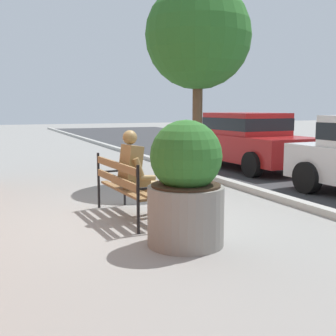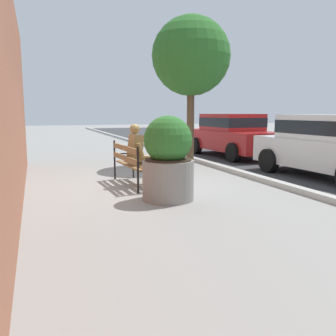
{
  "view_description": "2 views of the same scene",
  "coord_description": "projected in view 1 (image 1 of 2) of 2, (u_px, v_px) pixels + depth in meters",
  "views": [
    {
      "loc": [
        6.34,
        -2.1,
        1.71
      ],
      "look_at": [
        -0.07,
        0.62,
        0.75
      ],
      "focal_mm": 47.06,
      "sensor_mm": 36.0,
      "label": 1
    },
    {
      "loc": [
        7.82,
        -2.1,
        1.62
      ],
      "look_at": [
        1.5,
        0.19,
        0.6
      ],
      "focal_mm": 39.4,
      "sensor_mm": 36.0,
      "label": 2
    }
  ],
  "objects": [
    {
      "name": "concrete_planter",
      "position": [
        186.0,
        186.0,
        5.43
      ],
      "size": [
        0.96,
        0.96,
        1.57
      ],
      "color": "gray",
      "rests_on": "ground"
    },
    {
      "name": "bronze_statue_seated",
      "position": [
        140.0,
        175.0,
        6.81
      ],
      "size": [
        0.61,
        0.82,
        1.37
      ],
      "color": "olive",
      "rests_on": "ground"
    },
    {
      "name": "street_tree_near_bench",
      "position": [
        198.0,
        37.0,
        9.63
      ],
      "size": [
        2.33,
        2.33,
        4.44
      ],
      "color": "brown",
      "rests_on": "ground"
    },
    {
      "name": "curb_stone",
      "position": [
        286.0,
        200.0,
        7.94
      ],
      "size": [
        60.0,
        0.2,
        0.12
      ],
      "primitive_type": "cube",
      "color": "#B2AFA8",
      "rests_on": "ground"
    },
    {
      "name": "ground_plane",
      "position": [
        133.0,
        219.0,
        6.83
      ],
      "size": [
        80.0,
        80.0,
        0.0
      ],
      "primitive_type": "plane",
      "color": "gray"
    },
    {
      "name": "park_bench",
      "position": [
        126.0,
        184.0,
        6.78
      ],
      "size": [
        1.83,
        0.64,
        0.95
      ],
      "color": "olive",
      "rests_on": "ground"
    },
    {
      "name": "parked_car_red",
      "position": [
        248.0,
        139.0,
        12.3
      ],
      "size": [
        4.17,
        2.07,
        1.56
      ],
      "color": "#B21E1E",
      "rests_on": "ground"
    }
  ]
}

